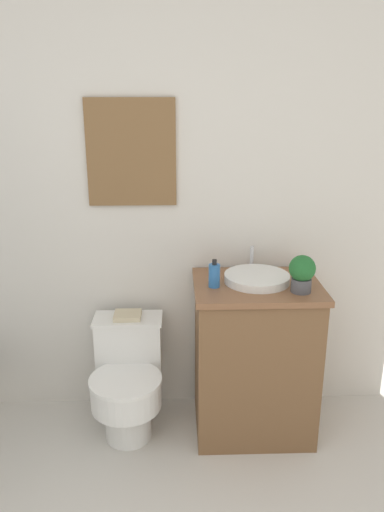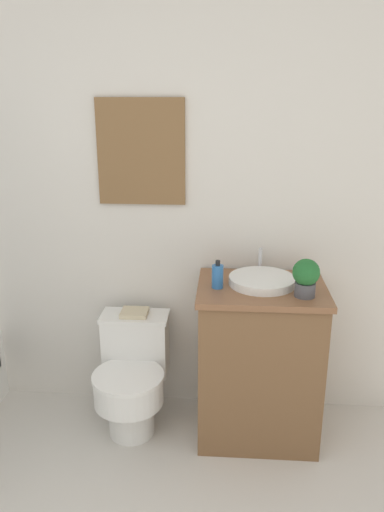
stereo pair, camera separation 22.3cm
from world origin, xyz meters
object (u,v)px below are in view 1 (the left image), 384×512
at_px(soap_bottle, 214,275).
at_px(potted_plant, 302,272).
at_px(sink, 257,278).
at_px(toilet, 128,379).
at_px(book_on_tank, 128,315).

height_order(soap_bottle, potted_plant, potted_plant).
bearing_deg(sink, toilet, -177.22).
xyz_separation_m(sink, potted_plant, (0.19, -0.14, 0.08)).
xyz_separation_m(sink, soap_bottle, (-0.22, -0.06, 0.04)).
bearing_deg(toilet, book_on_tank, 90.00).
relative_size(sink, book_on_tank, 2.54).
bearing_deg(book_on_tank, toilet, -90.00).
bearing_deg(book_on_tank, soap_bottle, -19.75).
relative_size(soap_bottle, book_on_tank, 0.98).
height_order(toilet, soap_bottle, soap_bottle).
bearing_deg(toilet, sink, 2.78).
relative_size(sink, potted_plant, 2.00).
bearing_deg(potted_plant, book_on_tank, 164.33).
relative_size(soap_bottle, potted_plant, 0.77).
distance_m(toilet, potted_plant, 1.07).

